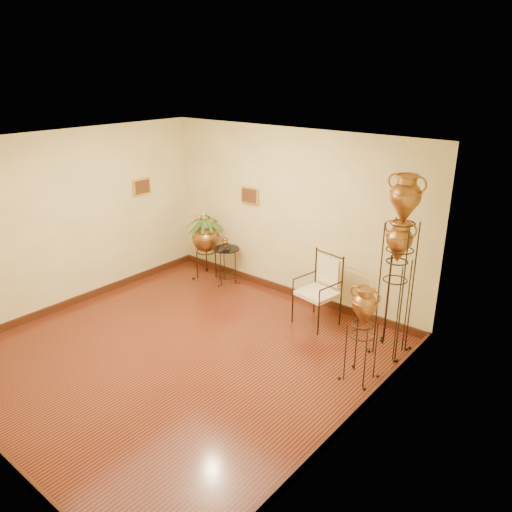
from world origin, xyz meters
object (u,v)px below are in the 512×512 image
Objects in this scene: amphora_tall at (398,265)px; planter_urn at (205,236)px; amphora_mid at (394,288)px; armchair at (317,291)px; side_table at (227,265)px.

amphora_tall is 1.74× the size of planter_urn.
amphora_mid is 3.81m from planter_urn.
armchair is (-1.21, 0.05, -0.41)m from amphora_mid.
side_table is (0.51, 0.00, -0.44)m from planter_urn.
armchair is at bearing 179.92° from amphora_tall.
amphora_mid is 3.35m from side_table.
planter_urn is (-3.79, 0.32, -0.16)m from amphora_mid.
amphora_tall is at bearing -4.64° from side_table.
planter_urn is at bearing 176.00° from amphora_tall.
amphora_tall is 1.40m from armchair.
amphora_mid is at bearing -90.00° from amphora_tall.
amphora_tall reaches higher than planter_urn.
side_table is at bearing 174.50° from amphora_mid.
amphora_mid is 1.74× the size of armchair.
side_table is (-2.07, 0.26, -0.19)m from armchair.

